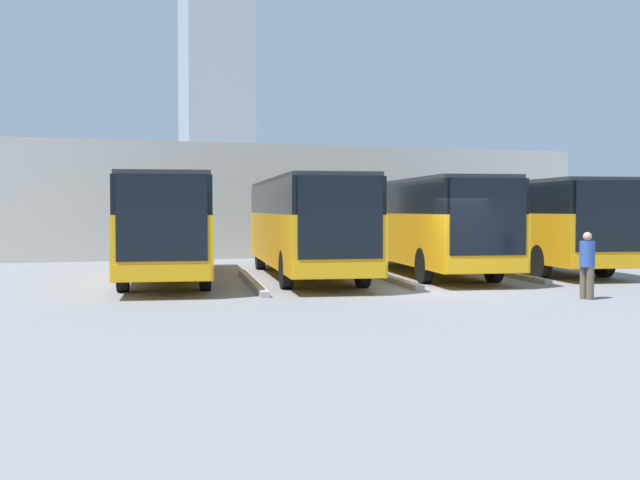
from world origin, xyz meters
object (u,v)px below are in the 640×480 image
at_px(bus_3, 166,223).
at_px(pedestrian, 587,263).
at_px(bus_0, 525,221).
at_px(bus_1, 423,222).
at_px(bus_2, 305,222).

height_order(bus_3, pedestrian, bus_3).
xyz_separation_m(bus_0, bus_1, (4.35, 0.48, 0.00)).
height_order(bus_0, pedestrian, bus_0).
height_order(bus_1, pedestrian, bus_1).
xyz_separation_m(bus_1, pedestrian, (-0.30, 8.50, -0.89)).
bearing_deg(bus_0, bus_1, 15.00).
bearing_deg(bus_0, bus_2, 13.54).
distance_m(bus_2, bus_3, 4.39).
bearing_deg(bus_3, pedestrian, 144.20).
bearing_deg(pedestrian, bus_2, -162.42).
bearing_deg(bus_3, bus_1, -173.50).
relative_size(bus_0, bus_1, 1.00).
xyz_separation_m(bus_2, pedestrian, (-4.65, 8.25, -0.89)).
bearing_deg(bus_2, bus_3, 0.96).
height_order(bus_0, bus_1, same).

